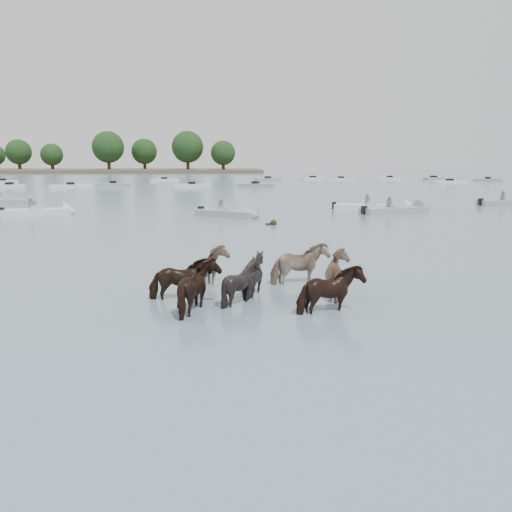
{
  "coord_description": "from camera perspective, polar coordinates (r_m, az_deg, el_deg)",
  "views": [
    {
      "loc": [
        0.08,
        -13.16,
        4.17
      ],
      "look_at": [
        0.94,
        3.16,
        1.1
      ],
      "focal_mm": 36.49,
      "sensor_mm": 36.0,
      "label": 1
    }
  ],
  "objects": [
    {
      "name": "ground",
      "position": [
        13.8,
        -3.22,
        -6.96
      ],
      "size": [
        400.0,
        400.0,
        0.0
      ],
      "primitive_type": "plane",
      "color": "slate",
      "rests_on": "ground"
    },
    {
      "name": "motorboat_c",
      "position": [
        43.86,
        13.66,
        5.17
      ],
      "size": [
        6.8,
        3.03,
        1.92
      ],
      "rotation": [
        0.0,
        0.0,
        -0.23
      ],
      "color": "silver",
      "rests_on": "ground"
    },
    {
      "name": "motorboat_a",
      "position": [
        42.16,
        -21.87,
        4.5
      ],
      "size": [
        5.46,
        2.68,
        1.92
      ],
      "rotation": [
        0.0,
        0.0,
        0.22
      ],
      "color": "silver",
      "rests_on": "ground"
    },
    {
      "name": "motorboat_f",
      "position": [
        53.67,
        -25.1,
        5.42
      ],
      "size": [
        5.55,
        3.62,
        1.92
      ],
      "rotation": [
        0.0,
        0.0,
        0.41
      ],
      "color": "gray",
      "rests_on": "ground"
    },
    {
      "name": "swimming_pony",
      "position": [
        33.3,
        1.84,
        3.61
      ],
      "size": [
        0.72,
        0.44,
        0.44
      ],
      "color": "black",
      "rests_on": "ground"
    },
    {
      "name": "motorboat_d",
      "position": [
        42.3,
        15.77,
        4.88
      ],
      "size": [
        6.07,
        3.34,
        1.92
      ],
      "rotation": [
        0.0,
        0.0,
        0.32
      ],
      "color": "gray",
      "rests_on": "ground"
    },
    {
      "name": "motorboat_b",
      "position": [
        37.64,
        -2.3,
        4.61
      ],
      "size": [
        5.12,
        4.16,
        1.92
      ],
      "rotation": [
        0.0,
        0.0,
        -0.59
      ],
      "color": "gray",
      "rests_on": "ground"
    },
    {
      "name": "distant_flotilla",
      "position": [
        90.28,
        -3.49,
        8.13
      ],
      "size": [
        101.31,
        29.77,
        0.93
      ],
      "color": "silver",
      "rests_on": "ground"
    },
    {
      "name": "pony_herd",
      "position": [
        15.77,
        0.3,
        -2.67
      ],
      "size": [
        6.84,
        4.91,
        1.66
      ],
      "color": "black",
      "rests_on": "ground"
    }
  ]
}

